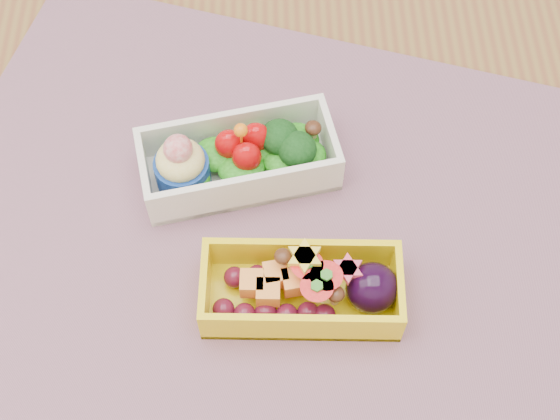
{
  "coord_description": "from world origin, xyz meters",
  "views": [
    {
      "loc": [
        -0.03,
        -0.31,
        1.32
      ],
      "look_at": [
        -0.02,
        -0.01,
        0.79
      ],
      "focal_mm": 49.96,
      "sensor_mm": 36.0,
      "label": 1
    }
  ],
  "objects_px": {
    "table": "(303,277)",
    "placemat": "(271,238)",
    "bento_white": "(238,159)",
    "bento_yellow": "(306,289)"
  },
  "relations": [
    {
      "from": "placemat",
      "to": "bento_yellow",
      "type": "height_order",
      "value": "bento_yellow"
    },
    {
      "from": "placemat",
      "to": "bento_white",
      "type": "bearing_deg",
      "value": 112.98
    },
    {
      "from": "bento_white",
      "to": "bento_yellow",
      "type": "relative_size",
      "value": 1.13
    },
    {
      "from": "bento_white",
      "to": "bento_yellow",
      "type": "height_order",
      "value": "bento_white"
    },
    {
      "from": "table",
      "to": "placemat",
      "type": "relative_size",
      "value": 2.06
    },
    {
      "from": "bento_white",
      "to": "bento_yellow",
      "type": "xyz_separation_m",
      "value": [
        0.05,
        -0.12,
        -0.0
      ]
    },
    {
      "from": "table",
      "to": "placemat",
      "type": "bearing_deg",
      "value": -158.9
    },
    {
      "from": "placemat",
      "to": "bento_yellow",
      "type": "xyz_separation_m",
      "value": [
        0.03,
        -0.06,
        0.02
      ]
    },
    {
      "from": "table",
      "to": "bento_white",
      "type": "xyz_separation_m",
      "value": [
        -0.06,
        0.05,
        0.12
      ]
    },
    {
      "from": "bento_yellow",
      "to": "table",
      "type": "bearing_deg",
      "value": 89.09
    }
  ]
}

